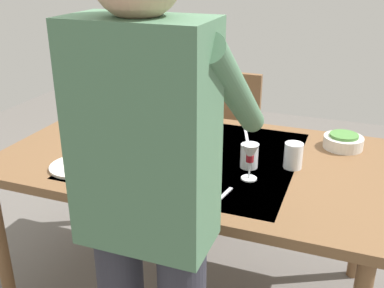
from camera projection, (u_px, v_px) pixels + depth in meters
The scene contains 15 objects.
dining_table at pixel (192, 168), 2.07m from camera, with size 1.67×1.02×0.78m.
chair_near at pixel (225, 135), 2.95m from camera, with size 0.40×0.40×0.91m.
person_server at pixel (150, 208), 1.26m from camera, with size 0.42×0.61×1.69m.
wine_bottle at pixel (131, 99), 2.45m from camera, with size 0.07×0.07×0.30m.
wine_glass_left at pixel (250, 155), 1.78m from camera, with size 0.07×0.07×0.15m.
wine_glass_right at pixel (174, 108), 2.32m from camera, with size 0.07×0.07×0.15m.
water_cup_near_left at pixel (153, 114), 2.40m from camera, with size 0.07×0.07×0.11m, color silver.
water_cup_near_right at pixel (293, 156), 1.90m from camera, with size 0.08×0.08×0.11m, color silver.
water_cup_far_left at pixel (249, 156), 1.91m from camera, with size 0.07×0.07×0.10m, color silver.
serving_bowl_pasta at pixel (156, 174), 1.79m from camera, with size 0.30×0.30×0.07m.
side_bowl_salad at pixel (343, 141), 2.10m from camera, with size 0.18×0.18×0.07m.
dinner_plate_near at pixel (131, 145), 2.13m from camera, with size 0.23×0.23×0.01m, color silver.
dinner_plate_far at pixel (77, 166), 1.92m from camera, with size 0.23×0.23×0.01m, color silver.
table_knife at pixel (219, 199), 1.67m from camera, with size 0.01×0.20×0.01m, color silver.
table_fork at pixel (247, 137), 2.24m from camera, with size 0.01×0.18×0.01m, color silver.
Camera 1 is at (-0.66, 1.75, 1.61)m, focal length 42.66 mm.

